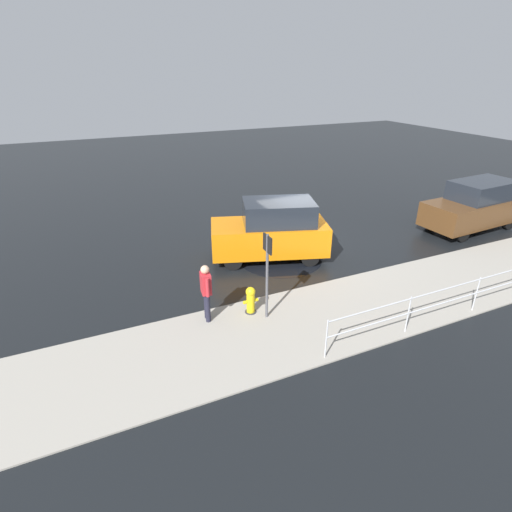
{
  "coord_description": "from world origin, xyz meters",
  "views": [
    {
      "loc": [
        7.04,
        11.58,
        6.03
      ],
      "look_at": [
        2.56,
        1.68,
        0.9
      ],
      "focal_mm": 28.0,
      "sensor_mm": 36.0,
      "label": 1
    }
  ],
  "objects_px": {
    "parked_sedan": "(475,206)",
    "pedestrian": "(206,289)",
    "fire_hydrant": "(251,301)",
    "sign_post": "(267,265)",
    "moving_hatchback": "(272,231)"
  },
  "relations": [
    {
      "from": "parked_sedan",
      "to": "pedestrian",
      "type": "distance_m",
      "value": 12.13
    },
    {
      "from": "fire_hydrant",
      "to": "sign_post",
      "type": "xyz_separation_m",
      "value": [
        -0.3,
        0.37,
        1.18
      ]
    },
    {
      "from": "fire_hydrant",
      "to": "pedestrian",
      "type": "relative_size",
      "value": 0.5
    },
    {
      "from": "parked_sedan",
      "to": "pedestrian",
      "type": "xyz_separation_m",
      "value": [
        11.98,
        1.89,
        -0.04
      ]
    },
    {
      "from": "sign_post",
      "to": "pedestrian",
      "type": "bearing_deg",
      "value": -19.61
    },
    {
      "from": "parked_sedan",
      "to": "fire_hydrant",
      "type": "height_order",
      "value": "parked_sedan"
    },
    {
      "from": "moving_hatchback",
      "to": "sign_post",
      "type": "distance_m",
      "value": 3.75
    },
    {
      "from": "fire_hydrant",
      "to": "sign_post",
      "type": "bearing_deg",
      "value": 128.43
    },
    {
      "from": "moving_hatchback",
      "to": "parked_sedan",
      "type": "height_order",
      "value": "moving_hatchback"
    },
    {
      "from": "moving_hatchback",
      "to": "pedestrian",
      "type": "xyz_separation_m",
      "value": [
        3.22,
        2.75,
        -0.07
      ]
    },
    {
      "from": "parked_sedan",
      "to": "moving_hatchback",
      "type": "bearing_deg",
      "value": -5.62
    },
    {
      "from": "parked_sedan",
      "to": "sign_post",
      "type": "distance_m",
      "value": 10.81
    },
    {
      "from": "moving_hatchback",
      "to": "fire_hydrant",
      "type": "relative_size",
      "value": 5.28
    },
    {
      "from": "fire_hydrant",
      "to": "pedestrian",
      "type": "height_order",
      "value": "pedestrian"
    },
    {
      "from": "sign_post",
      "to": "moving_hatchback",
      "type": "bearing_deg",
      "value": -118.27
    }
  ]
}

